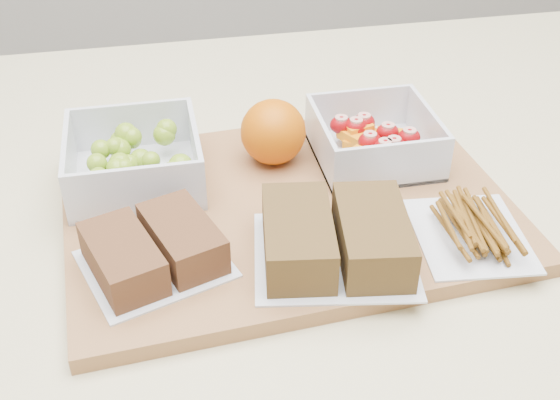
{
  "coord_description": "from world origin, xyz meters",
  "views": [
    {
      "loc": [
        -0.13,
        -0.53,
        1.31
      ],
      "look_at": [
        -0.02,
        -0.0,
        0.93
      ],
      "focal_mm": 45.0,
      "sensor_mm": 36.0,
      "label": 1
    }
  ],
  "objects_px": {
    "orange": "(273,132)",
    "sandwich_bag_left": "(153,249)",
    "fruit_container": "(374,141)",
    "cutting_board": "(287,208)",
    "pretzel_bag": "(472,225)",
    "sandwich_bag_center": "(335,238)",
    "grape_container": "(135,160)"
  },
  "relations": [
    {
      "from": "sandwich_bag_center",
      "to": "pretzel_bag",
      "type": "bearing_deg",
      "value": 1.35
    },
    {
      "from": "orange",
      "to": "grape_container",
      "type": "bearing_deg",
      "value": -176.38
    },
    {
      "from": "cutting_board",
      "to": "sandwich_bag_center",
      "type": "distance_m",
      "value": 0.09
    },
    {
      "from": "grape_container",
      "to": "orange",
      "type": "distance_m",
      "value": 0.14
    },
    {
      "from": "cutting_board",
      "to": "grape_container",
      "type": "xyz_separation_m",
      "value": [
        -0.14,
        0.07,
        0.03
      ]
    },
    {
      "from": "grape_container",
      "to": "pretzel_bag",
      "type": "distance_m",
      "value": 0.33
    },
    {
      "from": "grape_container",
      "to": "pretzel_bag",
      "type": "bearing_deg",
      "value": -27.6
    },
    {
      "from": "pretzel_bag",
      "to": "grape_container",
      "type": "bearing_deg",
      "value": 152.4
    },
    {
      "from": "cutting_board",
      "to": "sandwich_bag_left",
      "type": "xyz_separation_m",
      "value": [
        -0.13,
        -0.07,
        0.03
      ]
    },
    {
      "from": "orange",
      "to": "sandwich_bag_left",
      "type": "height_order",
      "value": "orange"
    },
    {
      "from": "pretzel_bag",
      "to": "fruit_container",
      "type": "bearing_deg",
      "value": 107.68
    },
    {
      "from": "sandwich_bag_center",
      "to": "pretzel_bag",
      "type": "distance_m",
      "value": 0.13
    },
    {
      "from": "fruit_container",
      "to": "sandwich_bag_center",
      "type": "distance_m",
      "value": 0.17
    },
    {
      "from": "grape_container",
      "to": "sandwich_bag_center",
      "type": "height_order",
      "value": "grape_container"
    },
    {
      "from": "grape_container",
      "to": "cutting_board",
      "type": "bearing_deg",
      "value": -25.75
    },
    {
      "from": "sandwich_bag_left",
      "to": "pretzel_bag",
      "type": "bearing_deg",
      "value": -3.27
    },
    {
      "from": "sandwich_bag_center",
      "to": "sandwich_bag_left",
      "type": "bearing_deg",
      "value": 172.93
    },
    {
      "from": "cutting_board",
      "to": "fruit_container",
      "type": "relative_size",
      "value": 3.5
    },
    {
      "from": "sandwich_bag_left",
      "to": "pretzel_bag",
      "type": "height_order",
      "value": "sandwich_bag_left"
    },
    {
      "from": "orange",
      "to": "sandwich_bag_center",
      "type": "height_order",
      "value": "orange"
    },
    {
      "from": "fruit_container",
      "to": "sandwich_bag_left",
      "type": "bearing_deg",
      "value": -151.34
    },
    {
      "from": "fruit_container",
      "to": "sandwich_bag_center",
      "type": "relative_size",
      "value": 0.77
    },
    {
      "from": "grape_container",
      "to": "pretzel_bag",
      "type": "relative_size",
      "value": 1.02
    },
    {
      "from": "orange",
      "to": "sandwich_bag_left",
      "type": "distance_m",
      "value": 0.2
    },
    {
      "from": "orange",
      "to": "sandwich_bag_center",
      "type": "bearing_deg",
      "value": -82.26
    },
    {
      "from": "sandwich_bag_left",
      "to": "cutting_board",
      "type": "bearing_deg",
      "value": 27.67
    },
    {
      "from": "cutting_board",
      "to": "grape_container",
      "type": "relative_size",
      "value": 3.27
    },
    {
      "from": "pretzel_bag",
      "to": "orange",
      "type": "bearing_deg",
      "value": 132.92
    },
    {
      "from": "fruit_container",
      "to": "orange",
      "type": "distance_m",
      "value": 0.11
    },
    {
      "from": "cutting_board",
      "to": "pretzel_bag",
      "type": "bearing_deg",
      "value": -33.14
    },
    {
      "from": "orange",
      "to": "fruit_container",
      "type": "bearing_deg",
      "value": -9.02
    },
    {
      "from": "sandwich_bag_center",
      "to": "pretzel_bag",
      "type": "height_order",
      "value": "sandwich_bag_center"
    }
  ]
}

